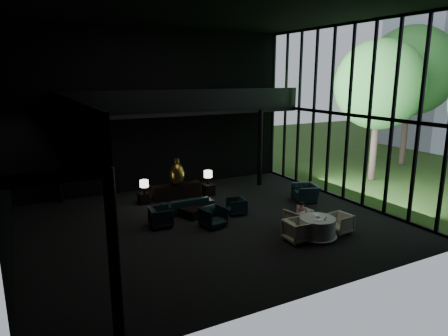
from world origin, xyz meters
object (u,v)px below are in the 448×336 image
console (176,191)px  lounge_armchair_west (161,215)px  lounge_armchair_south (213,215)px  coffee_table (193,212)px  window_armchair (306,189)px  lounge_armchair_east (237,206)px  dining_chair_east (340,222)px  table_lamp_left (144,184)px  side_table_right (209,190)px  dining_chair_west (298,228)px  sofa (187,201)px  dining_chair_north (298,216)px  table_lamp_right (208,175)px  dining_table (317,229)px  child (301,210)px  side_table_left (144,198)px  bronze_urn (177,174)px

console → lounge_armchair_west: lounge_armchair_west is taller
console → lounge_armchair_south: (-0.04, -4.05, 0.11)m
coffee_table → window_armchair: bearing=-4.9°
lounge_armchair_east → dining_chair_east: size_ratio=0.91×
table_lamp_left → window_armchair: size_ratio=0.49×
side_table_right → dining_chair_west: size_ratio=0.58×
sofa → dining_chair_north: bearing=128.6°
table_lamp_right → lounge_armchair_south: (-1.64, -3.89, -0.55)m
coffee_table → dining_chair_east: size_ratio=1.06×
sofa → console: bearing=-97.2°
table_lamp_right → window_armchair: size_ratio=0.51×
side_table_right → window_armchair: (3.63, -2.90, 0.29)m
table_lamp_left → dining_table: 7.92m
table_lamp_left → child: table_lamp_left is taller
coffee_table → dining_chair_west: (2.29, -4.04, 0.29)m
console → side_table_right: size_ratio=4.17×
side_table_left → side_table_right: 3.21m
table_lamp_right → dining_chair_west: 6.55m
dining_chair_north → dining_chair_east: dining_chair_north is taller
coffee_table → sofa: bearing=85.7°
lounge_armchair_south → sofa: bearing=83.3°
console → coffee_table: bearing=-96.4°
table_lamp_left → dining_chair_west: bearing=-61.0°
window_armchair → dining_table: 4.36m
side_table_right → table_lamp_right: 0.76m
sofa → dining_table: sofa is taller
table_lamp_left → lounge_armchair_east: 4.35m
side_table_left → lounge_armchair_east: size_ratio=0.69×
lounge_armchair_east → dining_chair_east: (2.40, -3.55, 0.04)m
lounge_armchair_south → side_table_left: bearing=99.1°
bronze_urn → child: bearing=-63.0°
dining_chair_north → lounge_armchair_west: bearing=-40.0°
dining_chair_east → lounge_armchair_west: bearing=-128.2°
lounge_armchair_south → dining_chair_east: bearing=-46.7°
coffee_table → dining_table: dining_table is taller
coffee_table → dining_table: bearing=-52.8°
dining_chair_north → console: bearing=-74.5°
window_armchair → dining_chair_west: (-3.24, -3.56, -0.09)m
table_lamp_right → child: bearing=-77.4°
console → lounge_armchair_east: size_ratio=3.12×
sofa → lounge_armchair_south: 2.13m
console → table_lamp_right: (1.60, -0.16, 0.67)m
table_lamp_right → window_armchair: 4.70m
dining_chair_north → side_table_right: bearing=-88.3°
table_lamp_right → dining_chair_east: bearing=-70.9°
bronze_urn → window_armchair: bearing=-29.4°
table_lamp_left → dining_chair_east: table_lamp_left is taller
side_table_right → sofa: 2.52m
window_armchair → dining_chair_north: window_armchair is taller
dining_chair_east → child: 1.47m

